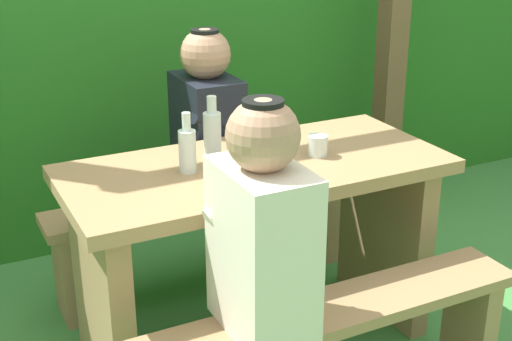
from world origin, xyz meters
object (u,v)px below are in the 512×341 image
at_px(picnic_table, 256,224).
at_px(bench_far, 204,219).
at_px(bottle_left, 212,133).
at_px(bottle_right, 187,149).
at_px(person_black_coat, 207,120).
at_px(drinking_glass, 318,146).
at_px(bench_near, 327,341).
at_px(cell_phone, 277,174).
at_px(person_white_shirt, 262,228).

bearing_deg(picnic_table, bench_far, 90.00).
xyz_separation_m(bottle_left, bottle_right, (-0.13, -0.09, -0.01)).
bearing_deg(bottle_right, person_black_coat, 60.00).
relative_size(person_black_coat, drinking_glass, 9.21).
bearing_deg(bench_near, drinking_glass, 63.60).
xyz_separation_m(bench_far, person_black_coat, (0.03, -0.00, 0.46)).
relative_size(bench_near, cell_phone, 10.00).
xyz_separation_m(bench_near, bottle_left, (-0.12, 0.63, 0.54)).
relative_size(bench_near, bottle_right, 6.48).
bearing_deg(bottle_left, drinking_glass, -23.32).
bearing_deg(cell_phone, person_black_coat, 105.02).
bearing_deg(bench_near, person_black_coat, 88.48).
xyz_separation_m(picnic_table, bottle_left, (-0.12, 0.12, 0.34)).
height_order(picnic_table, cell_phone, cell_phone).
distance_m(bench_near, bench_far, 1.03).
bearing_deg(bench_near, bench_far, 90.00).
relative_size(drinking_glass, bottle_left, 0.33).
relative_size(person_white_shirt, bottle_right, 3.33).
relative_size(bench_near, person_black_coat, 1.95).
distance_m(drinking_glass, cell_phone, 0.25).
height_order(drinking_glass, bottle_right, bottle_right).
height_order(drinking_glass, cell_phone, drinking_glass).
bearing_deg(person_white_shirt, picnic_table, 65.09).
xyz_separation_m(picnic_table, bottle_right, (-0.25, 0.03, 0.33)).
bearing_deg(bottle_right, cell_phone, -32.30).
height_order(person_white_shirt, bottle_left, person_white_shirt).
distance_m(bench_far, cell_phone, 0.80).
bearing_deg(bottle_right, bottle_left, 34.23).
height_order(bench_far, bottle_right, bottle_right).
distance_m(bench_near, cell_phone, 0.59).
relative_size(bench_far, cell_phone, 10.00).
bearing_deg(bench_far, bottle_right, -117.37).
distance_m(bench_near, person_white_shirt, 0.52).
distance_m(bench_near, bottle_left, 0.84).
bearing_deg(bench_far, person_black_coat, -6.94).
bearing_deg(cell_phone, bottle_right, 164.21).
xyz_separation_m(drinking_glass, bottle_right, (-0.49, 0.06, 0.05)).
height_order(bench_near, cell_phone, cell_phone).
bearing_deg(person_white_shirt, person_black_coat, 75.49).
xyz_separation_m(bottle_left, cell_phone, (0.13, -0.26, -0.09)).
distance_m(person_black_coat, bottle_left, 0.43).
bearing_deg(bench_near, bottle_left, 100.59).
relative_size(picnic_table, bottle_left, 5.98).
distance_m(person_black_coat, bottle_right, 0.57).
relative_size(picnic_table, bottle_right, 6.48).
height_order(bench_near, person_white_shirt, person_white_shirt).
distance_m(drinking_glass, bottle_left, 0.39).
height_order(bottle_right, cell_phone, bottle_right).
distance_m(picnic_table, bench_far, 0.55).
bearing_deg(person_black_coat, drinking_glass, -68.90).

